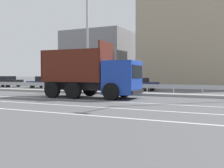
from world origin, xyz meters
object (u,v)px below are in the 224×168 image
dump_truck (101,79)px  parked_car_3 (138,84)px  median_road_sign (66,77)px  parked_car_0 (5,81)px  parked_car_2 (90,82)px  street_lamp_1 (86,20)px  parked_car_1 (47,82)px

dump_truck → parked_car_3: 9.04m
median_road_sign → parked_car_3: bearing=51.4°
parked_car_0 → parked_car_3: parked_car_0 is taller
parked_car_2 → parked_car_3: (5.24, 0.21, -0.10)m
dump_truck → street_lamp_1: street_lamp_1 is taller
street_lamp_1 → parked_car_0: 17.53m
street_lamp_1 → parked_car_0: size_ratio=2.22×
dump_truck → parked_car_2: (-6.00, 8.77, -0.53)m
parked_car_1 → dump_truck: bearing=52.1°
median_road_sign → parked_car_3: (4.48, 5.61, -0.69)m
median_road_sign → parked_car_3: size_ratio=0.61×
median_road_sign → parked_car_1: median_road_sign is taller
street_lamp_1 → parked_car_0: bearing=159.2°
parked_car_0 → street_lamp_1: bearing=-106.8°
dump_truck → parked_car_0: 20.78m
parked_car_1 → parked_car_2: (5.93, -0.23, 0.06)m
dump_truck → parked_car_1: size_ratio=1.38×
parked_car_3 → parked_car_1: bearing=94.2°
parked_car_1 → parked_car_0: bearing=-91.6°
street_lamp_1 → dump_truck: bearing=-46.1°
street_lamp_1 → parked_car_1: size_ratio=2.26×
parked_car_1 → parked_car_2: bearing=86.9°
street_lamp_1 → parked_car_2: bearing=117.8°
dump_truck → street_lamp_1: bearing=-139.8°
parked_car_2 → parked_car_3: bearing=-87.4°
parked_car_0 → parked_car_2: size_ratio=1.15×
dump_truck → parked_car_1: 14.96m
street_lamp_1 → parked_car_2: size_ratio=2.56×
parked_car_2 → parked_car_3: size_ratio=1.07×
parked_car_2 → street_lamp_1: bearing=-151.8°
parked_car_0 → parked_car_2: (12.67, -0.31, 0.04)m
parked_car_0 → parked_car_3: bearing=-86.4°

